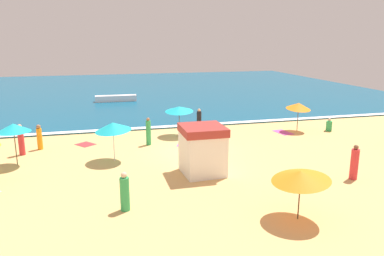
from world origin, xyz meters
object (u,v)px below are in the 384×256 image
at_px(beachgoer_5, 354,163).
at_px(beachgoer_6, 199,120).
at_px(beach_umbrella_3, 113,127).
at_px(beach_umbrella_8, 299,106).
at_px(beachgoer_3, 148,132).
at_px(beachgoer_4, 40,138).
at_px(beach_umbrella_4, 179,109).
at_px(beach_umbrella_2, 13,128).
at_px(beachgoer_1, 329,125).
at_px(beachgoer_0, 125,193).
at_px(lifeguard_cabana, 203,149).
at_px(small_boat_0, 116,98).
at_px(beach_umbrella_1, 301,176).
at_px(beachgoer_7, 21,140).

bearing_deg(beachgoer_5, beachgoer_6, 112.25).
height_order(beach_umbrella_3, beach_umbrella_8, beach_umbrella_3).
relative_size(beachgoer_3, beachgoer_4, 1.14).
bearing_deg(beach_umbrella_3, beach_umbrella_4, 43.49).
distance_m(beach_umbrella_2, beachgoer_1, 20.99).
bearing_deg(beach_umbrella_3, beachgoer_0, -89.19).
distance_m(lifeguard_cabana, beach_umbrella_2, 10.07).
distance_m(lifeguard_cabana, beach_umbrella_4, 7.66).
height_order(beachgoer_3, small_boat_0, beachgoer_3).
bearing_deg(lifeguard_cabana, beach_umbrella_2, 158.35).
height_order(beach_umbrella_2, beachgoer_6, beach_umbrella_2).
height_order(beach_umbrella_1, beachgoer_0, beach_umbrella_1).
xyz_separation_m(beachgoer_1, beachgoer_4, (-19.97, 0.35, 0.33)).
xyz_separation_m(beach_umbrella_1, beach_umbrella_4, (-1.65, 13.23, 0.16)).
bearing_deg(beach_umbrella_8, beachgoer_4, -179.32).
height_order(beach_umbrella_3, beachgoer_4, beach_umbrella_3).
xyz_separation_m(beach_umbrella_4, beachgoer_3, (-2.41, -1.78, -1.06)).
relative_size(beach_umbrella_3, beachgoer_0, 1.73).
relative_size(beachgoer_0, beachgoer_5, 0.93).
distance_m(beach_umbrella_2, small_boat_0, 20.34).
height_order(lifeguard_cabana, beachgoer_1, lifeguard_cabana).
height_order(lifeguard_cabana, beachgoer_7, lifeguard_cabana).
bearing_deg(beach_umbrella_4, small_boat_0, 102.86).
height_order(beach_umbrella_3, beachgoer_7, beach_umbrella_3).
bearing_deg(small_boat_0, lifeguard_cabana, -82.54).
distance_m(lifeguard_cabana, beachgoer_1, 13.04).
xyz_separation_m(beachgoer_4, beachgoer_5, (15.38, -9.10, 0.06)).
distance_m(beachgoer_1, beachgoer_5, 9.89).
distance_m(beach_umbrella_3, beach_umbrella_8, 13.85).
xyz_separation_m(beachgoer_7, small_boat_0, (6.37, 17.39, -0.46)).
bearing_deg(beachgoer_3, beachgoer_1, 1.42).
bearing_deg(beachgoer_3, beach_umbrella_3, -130.60).
relative_size(beachgoer_3, beachgoer_5, 1.03).
xyz_separation_m(beach_umbrella_4, beachgoer_0, (-4.61, -10.85, -1.16)).
distance_m(beachgoer_1, beachgoer_4, 19.97).
bearing_deg(small_boat_0, beachgoer_3, -86.33).
xyz_separation_m(beachgoer_1, beachgoer_5, (-4.59, -8.75, 0.39)).
relative_size(beachgoer_4, small_boat_0, 0.36).
height_order(beach_umbrella_4, beachgoer_5, beach_umbrella_4).
xyz_separation_m(lifeguard_cabana, beachgoer_6, (2.24, 8.72, -0.49)).
distance_m(beach_umbrella_8, beachgoer_0, 16.64).
height_order(beach_umbrella_4, beachgoer_1, beach_umbrella_4).
distance_m(beach_umbrella_8, beachgoer_6, 7.30).
bearing_deg(beachgoer_0, small_boat_0, 87.58).
bearing_deg(beach_umbrella_1, beach_umbrella_3, 125.94).
bearing_deg(beach_umbrella_3, beachgoer_4, 142.07).
bearing_deg(lifeguard_cabana, beachgoer_5, -20.65).
relative_size(lifeguard_cabana, beachgoer_3, 1.38).
relative_size(beach_umbrella_3, beachgoer_4, 1.78).
bearing_deg(beach_umbrella_8, beach_umbrella_2, -170.74).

